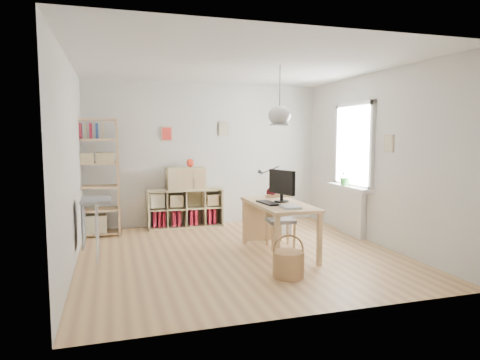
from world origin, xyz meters
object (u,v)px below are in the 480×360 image
object	(u,v)px
chair	(280,217)
drawer_chest	(186,178)
desk	(279,209)
monitor	(282,184)
cube_shelf	(184,211)
storage_chest	(270,225)
tall_bookshelf	(94,173)

from	to	relation	value
chair	drawer_chest	size ratio (longest dim) A/B	1.13
desk	monitor	world-z (taller)	monitor
cube_shelf	chair	world-z (taller)	chair
cube_shelf	storage_chest	size ratio (longest dim) A/B	1.84
storage_chest	chair	bearing A→B (deg)	-114.56
monitor	drawer_chest	bearing A→B (deg)	99.20
desk	drawer_chest	distance (m)	2.42
storage_chest	tall_bookshelf	bearing A→B (deg)	147.31
cube_shelf	chair	distance (m)	2.22
tall_bookshelf	chair	bearing A→B (deg)	-30.01
cube_shelf	monitor	size ratio (longest dim) A/B	2.66
chair	monitor	bearing A→B (deg)	-101.23
cube_shelf	desk	bearing A→B (deg)	-65.39
desk	chair	xyz separation A→B (m)	(0.16, 0.36, -0.20)
monitor	drawer_chest	distance (m)	2.37
storage_chest	drawer_chest	bearing A→B (deg)	122.83
storage_chest	drawer_chest	world-z (taller)	drawer_chest
desk	drawer_chest	size ratio (longest dim) A/B	2.10
tall_bookshelf	storage_chest	distance (m)	3.12
desk	storage_chest	xyz separation A→B (m)	(0.27, 1.08, -0.46)
tall_bookshelf	monitor	bearing A→B (deg)	-35.32
desk	tall_bookshelf	bearing A→B (deg)	142.99
tall_bookshelf	chair	size ratio (longest dim) A/B	2.48
desk	drawer_chest	bearing A→B (deg)	114.25
chair	cube_shelf	bearing A→B (deg)	128.12
desk	monitor	distance (m)	0.37
cube_shelf	drawer_chest	xyz separation A→B (m)	(0.04, -0.04, 0.63)
cube_shelf	drawer_chest	distance (m)	0.63
drawer_chest	monitor	bearing A→B (deg)	-66.15
desk	cube_shelf	bearing A→B (deg)	114.61
cube_shelf	monitor	bearing A→B (deg)	-63.19
cube_shelf	chair	size ratio (longest dim) A/B	1.74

